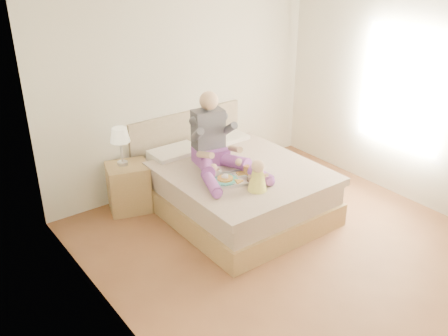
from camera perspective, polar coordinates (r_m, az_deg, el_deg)
room at (r=4.99m, az=9.24°, el=5.86°), size 4.02×4.22×2.71m
bed at (r=6.15m, az=0.83°, el=-2.00°), size 1.70×2.18×1.00m
nightstand at (r=6.26m, az=-10.83°, el=-2.18°), size 0.59×0.56×0.60m
lamp at (r=6.01m, az=-11.80°, el=3.47°), size 0.23×0.23×0.47m
adult at (r=5.86m, az=-1.00°, el=2.55°), size 0.77×1.15×0.91m
tray at (r=5.63m, az=1.03°, el=-1.10°), size 0.54×0.47×0.13m
baby at (r=5.38m, az=3.83°, el=-1.10°), size 0.27×0.32×0.35m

